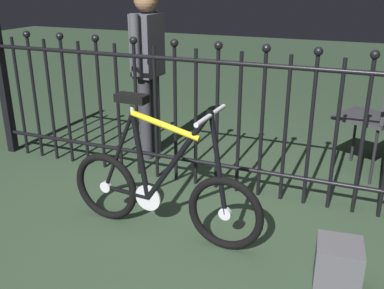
# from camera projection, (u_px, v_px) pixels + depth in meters

# --- Properties ---
(ground_plane) EXTENTS (20.00, 20.00, 0.00)m
(ground_plane) POSITION_uv_depth(u_px,v_px,m) (195.00, 240.00, 2.78)
(ground_plane) COLOR #2E422E
(iron_fence) EXTENTS (4.45, 0.07, 1.18)m
(iron_fence) POSITION_uv_depth(u_px,v_px,m) (225.00, 115.00, 3.25)
(iron_fence) COLOR black
(iron_fence) RESTS_ON ground
(bicycle) EXTENTS (1.34, 0.40, 0.90)m
(bicycle) POSITION_uv_depth(u_px,v_px,m) (161.00, 190.00, 2.76)
(bicycle) COLOR black
(bicycle) RESTS_ON ground
(chair_charcoal) EXTENTS (0.56, 0.56, 0.82)m
(chair_charcoal) POSITION_uv_depth(u_px,v_px,m) (377.00, 115.00, 3.52)
(chair_charcoal) COLOR black
(chair_charcoal) RESTS_ON ground
(person_visitor) EXTENTS (0.20, 0.48, 1.49)m
(person_visitor) POSITION_uv_depth(u_px,v_px,m) (148.00, 62.00, 3.80)
(person_visitor) COLOR #2D2D33
(person_visitor) RESTS_ON ground
(display_crate) EXTENTS (0.26, 0.26, 0.27)m
(display_crate) POSITION_uv_depth(u_px,v_px,m) (338.00, 266.00, 2.30)
(display_crate) COLOR #4C4C51
(display_crate) RESTS_ON ground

